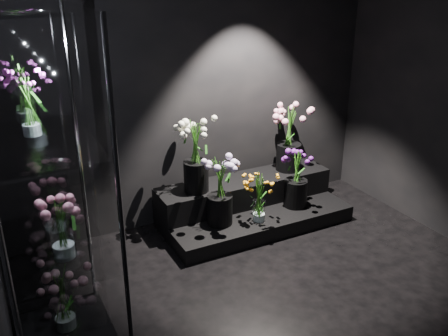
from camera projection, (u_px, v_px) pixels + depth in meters
floor at (305, 321)px, 3.81m from camera, size 4.00×4.00×0.00m
wall_back at (194, 87)px, 4.92m from camera, size 4.00×0.00×4.00m
display_riser at (250, 204)px, 5.26m from camera, size 1.92×0.85×0.43m
display_case at (50, 208)px, 3.01m from camera, size 0.64×1.06×2.33m
bouquet_orange_bells at (259, 197)px, 4.87m from camera, size 0.32×0.32×0.50m
bouquet_lilac at (220, 187)px, 4.76m from camera, size 0.43×0.43×0.68m
bouquet_purple at (296, 177)px, 5.14m from camera, size 0.38×0.38×0.60m
bouquet_cream_roses at (196, 151)px, 4.83m from camera, size 0.48×0.48×0.72m
bouquet_pink_roses at (290, 135)px, 5.35m from camera, size 0.47×0.47×0.71m
bouquet_case_pink at (61, 224)px, 2.89m from camera, size 0.37×0.37×0.42m
bouquet_case_magenta at (28, 100)px, 2.85m from camera, size 0.22×0.22×0.41m
bouquet_case_base_pink at (62, 298)px, 3.49m from camera, size 0.40×0.40×0.48m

